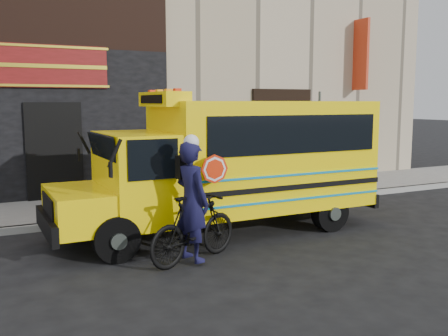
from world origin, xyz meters
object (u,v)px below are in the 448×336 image
school_bus (236,160)px  bicycle (194,228)px  cyclist (192,204)px  sign_pole (319,142)px

school_bus → bicycle: school_bus is taller
bicycle → cyclist: size_ratio=0.96×
school_bus → cyclist: 2.36m
sign_pole → cyclist: sign_pole is taller
school_bus → bicycle: (-1.61, -1.54, -0.92)m
sign_pole → cyclist: bearing=-147.7°
school_bus → cyclist: bearing=-136.5°
bicycle → cyclist: 0.44m
school_bus → sign_pole: bearing=25.5°
sign_pole → cyclist: 6.01m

